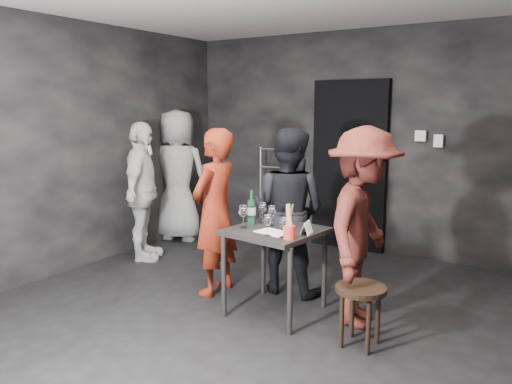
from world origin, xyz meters
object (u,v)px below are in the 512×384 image
Objects in this scene: man_maroon at (363,218)px; server_red at (215,207)px; stool at (361,297)px; woman_black at (288,206)px; breadstick_cup at (289,222)px; bystander_cream at (142,187)px; hand_truck at (271,224)px; tasting_table at (275,240)px; bystander_grey at (178,165)px; wine_bottle at (252,211)px.

server_red is at bearing 87.14° from man_maroon.
woman_black reaches higher than stool.
woman_black is 5.58× the size of breadstick_cup.
bystander_cream is at bearing 77.40° from man_maroon.
stool is (2.08, -2.20, 0.16)m from hand_truck.
breadstick_cup is (-0.45, -0.41, -0.01)m from man_maroon.
tasting_table is 2.74m from bystander_grey.
bystander_cream is (-1.91, -0.02, 0.03)m from woman_black.
bystander_grey is (-3.18, 1.62, 0.63)m from stool.
bystander_grey is 6.58× the size of wine_bottle.
bystander_grey reaches higher than stool.
man_maroon reaches higher than bystander_cream.
bystander_grey is 6.71× the size of breadstick_cup.
hand_truck is at bearing 40.68° from man_maroon.
hand_truck is 0.62× the size of bystander_grey.
man_maroon is at bearing 156.26° from woman_black.
stool is at bearing 1.69° from breadstick_cup.
man_maroon is (1.43, 0.09, 0.05)m from server_red.
woman_black is 0.94× the size of man_maroon.
server_red is 1.04m from breadstick_cup.
stool is at bearing -165.44° from man_maroon.
bystander_grey is at bearing -131.45° from server_red.
wine_bottle is (2.05, -1.37, -0.14)m from bystander_grey.
stool is 0.28× the size of server_red.
server_red reaches higher than tasting_table.
bystander_cream is at bearing 92.79° from bystander_grey.
bystander_grey is at bearing -25.52° from woman_black.
woman_black is at bearing 145.21° from bystander_grey.
man_maroon is 0.88× the size of bystander_grey.
hand_truck is at bearing -57.28° from woman_black.
bystander_grey reaches higher than bystander_cream.
tasting_table is 0.37× the size of bystander_grey.
bystander_grey is 3.06m from breadstick_cup.
bystander_cream reaches higher than breadstick_cup.
man_maroon reaches higher than server_red.
server_red reaches higher than breadstick_cup.
wine_bottle is at bearing 167.59° from stool.
hand_truck is at bearing 123.80° from breadstick_cup.
bystander_grey reaches higher than man_maroon.
hand_truck reaches higher than wine_bottle.
tasting_table is 0.45× the size of woman_black.
wine_bottle is 1.02× the size of breadstick_cup.
server_red is at bearing 172.39° from wine_bottle.
breadstick_cup reaches higher than stool.
hand_truck is 1.47m from bystander_grey.
bystander_grey is (-2.16, 0.89, 0.17)m from woman_black.
man_maroon is 5.80× the size of wine_bottle.
wine_bottle is (-0.10, -0.48, 0.03)m from woman_black.
wine_bottle is (-1.13, 0.25, 0.48)m from stool.
woman_black is (-0.17, 0.52, 0.19)m from tasting_table.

